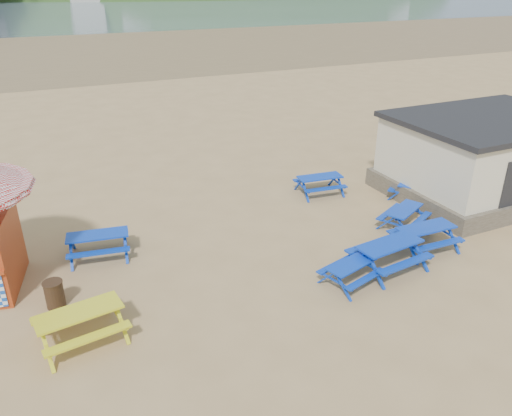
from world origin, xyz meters
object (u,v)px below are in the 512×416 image
picnic_table_blue_b (320,185)px  amenity_block (486,156)px  picnic_table_blue_a (99,245)px  litter_bin (54,294)px  picnic_table_yellow (81,326)px

picnic_table_blue_b → amenity_block: 6.69m
picnic_table_blue_a → amenity_block: bearing=4.5°
picnic_table_blue_a → picnic_table_blue_b: 9.01m
amenity_block → picnic_table_blue_b: bearing=156.5°
picnic_table_blue_b → amenity_block: bearing=-17.0°
litter_bin → amenity_block: size_ratio=0.10×
picnic_table_blue_b → picnic_table_yellow: (-9.95, -5.29, 0.05)m
amenity_block → picnic_table_blue_a: bearing=175.1°
picnic_table_blue_a → picnic_table_yellow: picnic_table_yellow is taller
picnic_table_blue_b → picnic_table_yellow: picnic_table_yellow is taller
picnic_table_blue_a → picnic_table_yellow: bearing=-95.5°
picnic_table_blue_b → litter_bin: bearing=-154.5°
picnic_table_blue_b → picnic_table_yellow: bearing=-145.5°
picnic_table_blue_b → picnic_table_yellow: size_ratio=0.87×
picnic_table_blue_a → litter_bin: bearing=-114.6°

